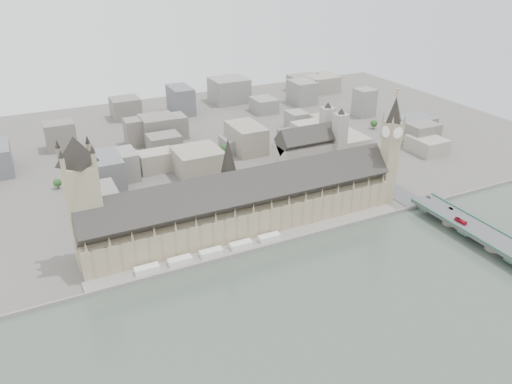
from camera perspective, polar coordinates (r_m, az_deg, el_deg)
name	(u,v)px	position (r m, az deg, el deg)	size (l,w,h in m)	color
ground	(254,240)	(405.85, -0.20, -5.53)	(900.00, 900.00, 0.00)	#595651
river_thames	(387,384)	(299.19, 14.71, -20.48)	(600.00, 600.00, 0.00)	#414D44
embankment_wall	(263,248)	(393.69, 0.76, -6.38)	(600.00, 1.50, 3.00)	slate
river_terrace	(258,244)	(399.61, 0.27, -5.92)	(270.00, 15.00, 2.00)	slate
terrace_tents	(211,252)	(385.08, -5.14, -6.88)	(118.00, 7.00, 4.00)	white
palace_of_westminster	(244,205)	(410.05, -1.41, -1.53)	(265.00, 40.73, 55.44)	tan
elizabeth_tower	(391,143)	(457.03, 15.16, 5.40)	(17.00, 17.00, 107.50)	tan
victoria_tower	(83,196)	(373.00, -19.16, -0.47)	(30.00, 30.00, 100.00)	tan
central_tower	(228,165)	(396.50, -3.16, 3.06)	(13.00, 13.00, 48.00)	#9B8B6A
westminster_bridge	(486,240)	(436.93, 24.79, -4.96)	(25.00, 325.00, 10.25)	#474749
westminster_abbey	(311,151)	(518.00, 6.27, 4.73)	(68.00, 36.00, 64.00)	#AAA399
city_skyline_inland	(164,129)	(607.51, -10.44, 7.11)	(720.00, 360.00, 38.00)	gray
park_trees	(215,204)	(446.66, -4.73, -1.35)	(110.00, 30.00, 15.00)	#1C4E1B
red_bus_north	(461,221)	(442.19, 22.35, -3.09)	(2.57, 10.97, 3.06)	red
car_silver	(451,208)	(461.93, 21.39, -1.75)	(1.45, 4.15, 1.37)	gray
car_approach	(429,197)	(475.64, 19.14, -0.55)	(1.84, 4.52, 1.31)	gray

